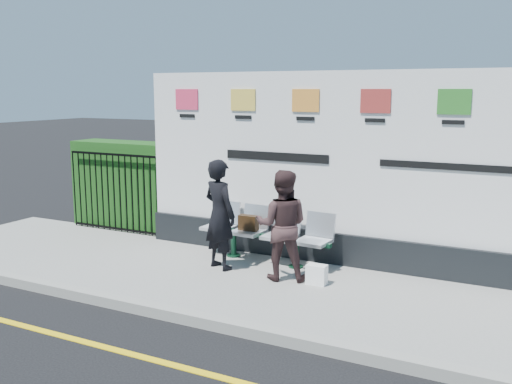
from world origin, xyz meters
TOP-DOWN VIEW (x-y plane):
  - ground at (0.00, 0.00)m, footprint 80.00×80.00m
  - pavement at (0.00, 2.50)m, footprint 14.00×3.00m
  - kerb at (0.00, 1.00)m, footprint 14.00×0.18m
  - yellow_line at (0.00, 0.00)m, footprint 14.00×0.10m
  - billboard at (0.50, 3.85)m, footprint 8.00×0.30m
  - hedge at (-4.58, 4.30)m, footprint 2.35×0.70m
  - railing at (-4.58, 3.85)m, footprint 2.05×0.06m
  - bench at (-1.12, 3.37)m, footprint 2.25×0.73m
  - woman_left at (-1.57, 2.76)m, footprint 0.72×0.59m
  - woman_right at (-0.51, 2.73)m, footprint 0.93×0.82m
  - handbag_brown at (-1.41, 3.39)m, footprint 0.32×0.14m
  - carrier_bag_white at (0.03, 2.73)m, footprint 0.28×0.17m

SIDE VIEW (x-z plane):
  - ground at x=0.00m, z-range 0.00..0.00m
  - yellow_line at x=0.00m, z-range 0.00..0.01m
  - pavement at x=0.00m, z-range 0.00..0.12m
  - kerb at x=0.00m, z-range 0.00..0.14m
  - carrier_bag_white at x=0.03m, z-range 0.12..0.40m
  - bench at x=-1.12m, z-range 0.12..0.59m
  - handbag_brown at x=-1.41m, z-range 0.59..0.84m
  - railing at x=-4.58m, z-range 0.12..1.66m
  - woman_right at x=-0.51m, z-range 0.12..1.72m
  - woman_left at x=-1.57m, z-range 0.12..1.81m
  - hedge at x=-4.58m, z-range 0.12..1.82m
  - billboard at x=0.50m, z-range -0.08..2.92m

